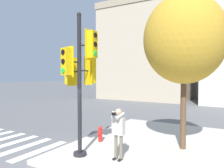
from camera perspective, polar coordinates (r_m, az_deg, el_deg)
name	(u,v)px	position (r m, az deg, el deg)	size (l,w,h in m)	color
ground_plane	(49,163)	(8.19, -16.13, -19.13)	(160.00, 160.00, 0.00)	#5B5B5E
sidewalk_corner	(178,148)	(9.43, 16.90, -15.76)	(8.00, 8.00, 0.15)	#BCB7AD
crosswalk_stripes	(5,142)	(11.20, -26.23, -13.37)	(4.94, 2.72, 0.01)	silver
traffic_signal_pole	(80,73)	(7.70, -8.41, 2.98)	(1.39, 1.39, 5.00)	black
person_photographer	(118,129)	(7.45, 1.66, -11.62)	(0.50, 0.53, 1.72)	black
street_tree	(184,40)	(8.87, 18.34, 10.95)	(3.08, 3.08, 5.89)	brown
fire_hydrant	(100,134)	(9.58, -3.09, -12.87)	(0.18, 0.24, 0.66)	red
building_left	(153,53)	(31.05, 10.72, 7.89)	(10.96, 12.53, 12.04)	tan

